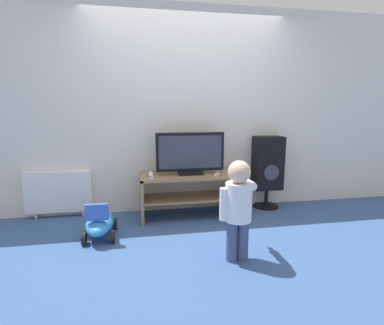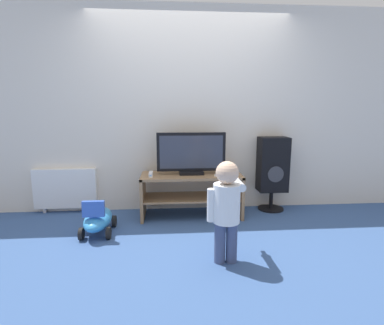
# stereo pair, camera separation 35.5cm
# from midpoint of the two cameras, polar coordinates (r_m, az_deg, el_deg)

# --- Properties ---
(ground_plane) EXTENTS (16.00, 16.00, 0.00)m
(ground_plane) POSITION_cam_midpoint_polar(r_m,az_deg,el_deg) (3.61, -2.45, -11.42)
(ground_plane) COLOR #38568C
(wall_back) EXTENTS (10.00, 0.06, 2.60)m
(wall_back) POSITION_cam_midpoint_polar(r_m,az_deg,el_deg) (3.92, -3.77, 9.77)
(wall_back) COLOR silver
(wall_back) RESTS_ON ground_plane
(tv_stand) EXTENTS (1.23, 0.49, 0.53)m
(tv_stand) POSITION_cam_midpoint_polar(r_m,az_deg,el_deg) (3.73, -3.01, -4.98)
(tv_stand) COLOR #93704C
(tv_stand) RESTS_ON ground_plane
(television) EXTENTS (0.84, 0.20, 0.51)m
(television) POSITION_cam_midpoint_polar(r_m,az_deg,el_deg) (3.66, -3.12, 1.63)
(television) COLOR black
(television) RESTS_ON tv_stand
(game_console) EXTENTS (0.04, 0.16, 0.05)m
(game_console) POSITION_cam_midpoint_polar(r_m,az_deg,el_deg) (3.57, -10.72, -2.41)
(game_console) COLOR white
(game_console) RESTS_ON tv_stand
(remote_primary) EXTENTS (0.10, 0.13, 0.03)m
(remote_primary) POSITION_cam_midpoint_polar(r_m,az_deg,el_deg) (3.64, 2.03, -2.24)
(remote_primary) COLOR white
(remote_primary) RESTS_ON tv_stand
(child) EXTENTS (0.34, 0.50, 0.90)m
(child) POSITION_cam_midpoint_polar(r_m,az_deg,el_deg) (2.61, 4.95, -7.63)
(child) COLOR #3F4C72
(child) RESTS_ON ground_plane
(speaker_tower) EXTENTS (0.37, 0.34, 0.97)m
(speaker_tower) POSITION_cam_midpoint_polar(r_m,az_deg,el_deg) (4.09, 11.83, -0.43)
(speaker_tower) COLOR black
(speaker_tower) RESTS_ON ground_plane
(ride_on_toy) EXTENTS (0.31, 0.60, 0.41)m
(ride_on_toy) POSITION_cam_midpoint_polar(r_m,az_deg,el_deg) (3.37, -20.13, -10.78)
(ride_on_toy) COLOR #338CD1
(ride_on_toy) RESTS_ON ground_plane
(radiator) EXTENTS (0.79, 0.08, 0.57)m
(radiator) POSITION_cam_midpoint_polar(r_m,az_deg,el_deg) (4.12, -26.39, -5.12)
(radiator) COLOR white
(radiator) RESTS_ON ground_plane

